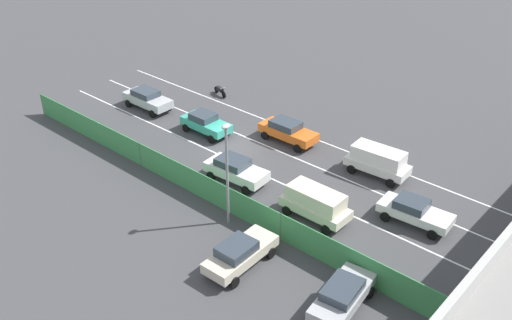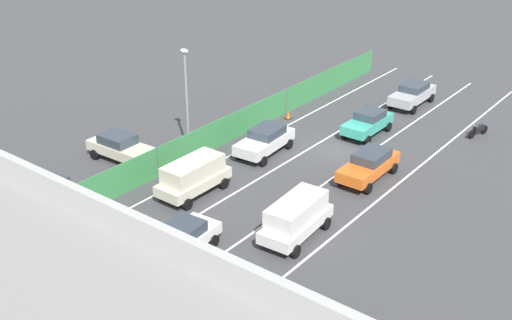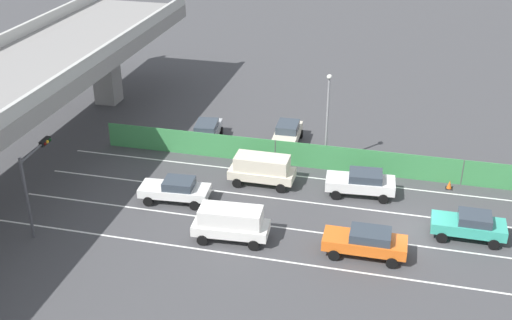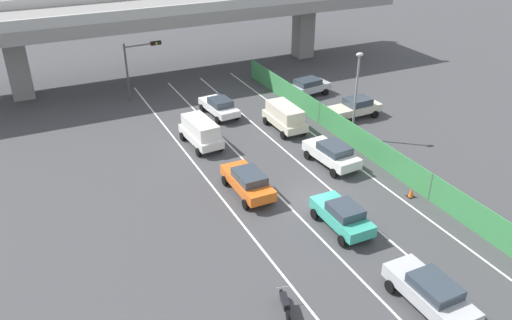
# 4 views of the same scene
# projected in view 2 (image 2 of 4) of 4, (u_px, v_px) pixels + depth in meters

# --- Properties ---
(ground_plane) EXTENTS (300.00, 300.00, 0.00)m
(ground_plane) POSITION_uv_depth(u_px,v_px,m) (340.00, 150.00, 40.56)
(ground_plane) COLOR #424244
(lane_line_left_edge) EXTENTS (0.14, 42.72, 0.01)m
(lane_line_left_edge) POSITION_uv_depth(u_px,v_px,m) (387.00, 193.00, 35.38)
(lane_line_left_edge) COLOR silver
(lane_line_left_edge) RESTS_ON ground
(lane_line_mid_left) EXTENTS (0.14, 42.72, 0.01)m
(lane_line_mid_left) POSITION_uv_depth(u_px,v_px,m) (336.00, 176.00, 37.24)
(lane_line_mid_left) COLOR silver
(lane_line_mid_left) RESTS_ON ground
(lane_line_mid_right) EXTENTS (0.14, 42.72, 0.01)m
(lane_line_mid_right) POSITION_uv_depth(u_px,v_px,m) (289.00, 161.00, 39.09)
(lane_line_mid_right) COLOR silver
(lane_line_mid_right) RESTS_ON ground
(lane_line_right_edge) EXTENTS (0.14, 42.72, 0.01)m
(lane_line_right_edge) POSITION_uv_depth(u_px,v_px,m) (246.00, 147.00, 40.95)
(lane_line_right_edge) COLOR silver
(lane_line_right_edge) RESTS_ON ground
(green_fence) EXTENTS (0.10, 38.82, 1.86)m
(green_fence) POSITION_uv_depth(u_px,v_px,m) (229.00, 128.00, 41.37)
(green_fence) COLOR #3D8E4C
(green_fence) RESTS_ON ground
(car_taxi_teal) EXTENTS (1.98, 4.24, 1.64)m
(car_taxi_teal) POSITION_uv_depth(u_px,v_px,m) (368.00, 122.00, 42.42)
(car_taxi_teal) COLOR teal
(car_taxi_teal) RESTS_ON ground
(car_sedan_silver) EXTENTS (2.05, 4.68, 1.67)m
(car_sedan_silver) POSITION_uv_depth(u_px,v_px,m) (413.00, 93.00, 47.44)
(car_sedan_silver) COLOR #B7BABC
(car_sedan_silver) RESTS_ON ground
(car_hatchback_white) EXTENTS (2.33, 4.61, 1.68)m
(car_hatchback_white) POSITION_uv_depth(u_px,v_px,m) (265.00, 140.00, 39.69)
(car_hatchback_white) COLOR silver
(car_hatchback_white) RESTS_ON ground
(car_van_white) EXTENTS (2.24, 4.53, 2.07)m
(car_van_white) POSITION_uv_depth(u_px,v_px,m) (296.00, 216.00, 30.78)
(car_van_white) COLOR silver
(car_van_white) RESTS_ON ground
(car_sedan_white) EXTENTS (2.28, 4.60, 1.57)m
(car_sedan_white) POSITION_uv_depth(u_px,v_px,m) (179.00, 240.00, 29.48)
(car_sedan_white) COLOR white
(car_sedan_white) RESTS_ON ground
(car_van_cream) EXTENTS (2.06, 4.41, 2.03)m
(car_van_cream) POSITION_uv_depth(u_px,v_px,m) (193.00, 175.00, 34.79)
(car_van_cream) COLOR beige
(car_van_cream) RESTS_ON ground
(car_taxi_orange) EXTENTS (2.02, 4.68, 1.65)m
(car_taxi_orange) POSITION_uv_depth(u_px,v_px,m) (369.00, 164.00, 36.57)
(car_taxi_orange) COLOR orange
(car_taxi_orange) RESTS_ON ground
(motorcycle) EXTENTS (0.76, 1.90, 0.93)m
(motorcycle) POSITION_uv_depth(u_px,v_px,m) (478.00, 130.00, 42.35)
(motorcycle) COLOR black
(motorcycle) RESTS_ON ground
(parked_sedan_cream) EXTENTS (4.70, 2.12, 1.67)m
(parked_sedan_cream) POSITION_uv_depth(u_px,v_px,m) (121.00, 147.00, 38.76)
(parked_sedan_cream) COLOR beige
(parked_sedan_cream) RESTS_ON ground
(parked_wagon_silver) EXTENTS (4.66, 2.49, 1.58)m
(parked_wagon_silver) POSITION_uv_depth(u_px,v_px,m) (47.00, 189.00, 33.87)
(parked_wagon_silver) COLOR #B2B5B7
(parked_wagon_silver) RESTS_ON ground
(traffic_light) EXTENTS (3.42, 0.44, 5.21)m
(traffic_light) POSITION_uv_depth(u_px,v_px,m) (136.00, 305.00, 20.78)
(traffic_light) COLOR #47474C
(traffic_light) RESTS_ON ground
(street_lamp) EXTENTS (0.60, 0.36, 6.78)m
(street_lamp) POSITION_uv_depth(u_px,v_px,m) (186.00, 91.00, 38.31)
(street_lamp) COLOR gray
(street_lamp) RESTS_ON ground
(traffic_cone) EXTENTS (0.47, 0.47, 0.61)m
(traffic_cone) POSITION_uv_depth(u_px,v_px,m) (288.00, 115.00, 45.26)
(traffic_cone) COLOR orange
(traffic_cone) RESTS_ON ground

